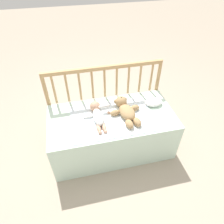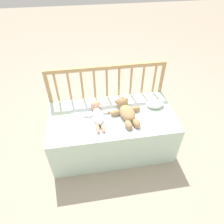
% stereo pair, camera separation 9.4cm
% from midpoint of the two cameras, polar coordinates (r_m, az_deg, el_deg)
% --- Properties ---
extents(ground_plane, '(12.00, 12.00, 0.00)m').
position_cam_midpoint_polar(ground_plane, '(2.23, 1.18, -9.75)').
color(ground_plane, tan).
extents(crib_mattress, '(1.21, 0.60, 0.45)m').
position_cam_midpoint_polar(crib_mattress, '(2.06, 1.27, -5.82)').
color(crib_mattress, silver).
rests_on(crib_mattress, ground_plane).
extents(crib_rail, '(1.21, 0.04, 0.81)m').
position_cam_midpoint_polar(crib_rail, '(2.08, -0.16, 7.28)').
color(crib_rail, tan).
rests_on(crib_rail, ground_plane).
extents(blanket, '(0.77, 0.50, 0.01)m').
position_cam_midpoint_polar(blanket, '(1.88, 1.52, -1.73)').
color(blanket, white).
rests_on(blanket, crib_mattress).
extents(teddy_bear, '(0.31, 0.41, 0.12)m').
position_cam_midpoint_polar(teddy_bear, '(1.89, 5.50, 0.27)').
color(teddy_bear, tan).
rests_on(teddy_bear, crib_mattress).
extents(baby, '(0.27, 0.39, 0.10)m').
position_cam_midpoint_polar(baby, '(1.86, -2.75, -0.49)').
color(baby, white).
rests_on(baby, crib_mattress).
extents(small_pillow, '(0.18, 0.13, 0.06)m').
position_cam_midpoint_polar(small_pillow, '(2.05, 13.50, 2.23)').
color(small_pillow, white).
rests_on(small_pillow, crib_mattress).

